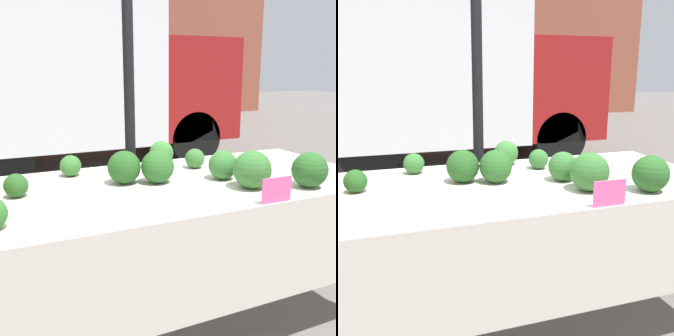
# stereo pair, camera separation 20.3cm
# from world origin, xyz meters

# --- Properties ---
(ground_plane) EXTENTS (40.00, 40.00, 0.00)m
(ground_plane) POSITION_xyz_m (0.00, 0.00, 0.00)
(ground_plane) COLOR slate
(building_facade) EXTENTS (16.00, 0.60, 5.68)m
(building_facade) POSITION_xyz_m (0.00, 10.09, 2.84)
(building_facade) COLOR brown
(building_facade) RESTS_ON ground_plane
(tent_pole) EXTENTS (0.07, 0.07, 2.43)m
(tent_pole) POSITION_xyz_m (0.03, 0.68, 1.21)
(tent_pole) COLOR black
(tent_pole) RESTS_ON ground_plane
(parked_truck) EXTENTS (4.12, 2.04, 2.47)m
(parked_truck) POSITION_xyz_m (0.54, 4.28, 1.32)
(parked_truck) COLOR white
(parked_truck) RESTS_ON ground_plane
(market_table) EXTENTS (2.27, 0.99, 0.84)m
(market_table) POSITION_xyz_m (0.00, -0.07, 0.75)
(market_table) COLOR beige
(market_table) RESTS_ON ground_plane
(broccoli_head_0) EXTENTS (0.15, 0.15, 0.15)m
(broccoli_head_0) POSITION_xyz_m (0.13, 0.39, 0.91)
(broccoli_head_0) COLOR #387533
(broccoli_head_0) RESTS_ON market_table
(broccoli_head_1) EXTENTS (0.18, 0.18, 0.18)m
(broccoli_head_1) POSITION_xyz_m (0.61, -0.36, 0.93)
(broccoli_head_1) COLOR #285B23
(broccoli_head_1) RESTS_ON market_table
(broccoli_head_2) EXTENTS (0.17, 0.17, 0.17)m
(broccoli_head_2) POSITION_xyz_m (-0.21, 0.09, 0.93)
(broccoli_head_2) COLOR #23511E
(broccoli_head_2) RESTS_ON market_table
(broccoli_head_3) EXTENTS (0.12, 0.12, 0.12)m
(broccoli_head_3) POSITION_xyz_m (-0.43, 0.35, 0.90)
(broccoli_head_3) COLOR #336B2D
(broccoli_head_3) RESTS_ON market_table
(broccoli_head_5) EXTENTS (0.16, 0.16, 0.16)m
(broccoli_head_5) POSITION_xyz_m (0.30, -0.05, 0.92)
(broccoli_head_5) COLOR #336B2D
(broccoli_head_5) RESTS_ON market_table
(broccoli_head_6) EXTENTS (0.12, 0.12, 0.12)m
(broccoli_head_6) POSITION_xyz_m (0.28, 0.23, 0.90)
(broccoli_head_6) COLOR #336B2D
(broccoli_head_6) RESTS_ON market_table
(broccoli_head_7) EXTENTS (0.19, 0.19, 0.19)m
(broccoli_head_7) POSITION_xyz_m (0.34, -0.26, 0.93)
(broccoli_head_7) COLOR #336B2D
(broccoli_head_7) RESTS_ON market_table
(broccoli_head_8) EXTENTS (0.11, 0.11, 0.11)m
(broccoli_head_8) POSITION_xyz_m (-0.74, 0.07, 0.90)
(broccoli_head_8) COLOR #23511E
(broccoli_head_8) RESTS_ON market_table
(broccoli_head_9) EXTENTS (0.17, 0.17, 0.17)m
(broccoli_head_9) POSITION_xyz_m (-0.05, 0.03, 0.93)
(broccoli_head_9) COLOR #285B23
(broccoli_head_9) RESTS_ON market_table
(price_sign) EXTENTS (0.16, 0.01, 0.12)m
(price_sign) POSITION_xyz_m (0.31, -0.48, 0.90)
(price_sign) COLOR #F45B9E
(price_sign) RESTS_ON market_table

